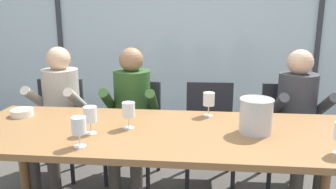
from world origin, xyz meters
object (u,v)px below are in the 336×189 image
at_px(tasting_bowl, 22,113).
at_px(wine_glass_center_pour, 90,115).
at_px(person_beige_jumper, 58,106).
at_px(person_olive_shirt, 131,108).
at_px(chair_near_curtain, 59,119).
at_px(person_charcoal_jacket, 299,112).
at_px(wine_glass_by_left_taster, 129,111).
at_px(dining_table, 163,140).
at_px(chair_right_of_center, 287,127).
at_px(ice_bucket_primary, 256,115).
at_px(chair_center, 210,124).
at_px(wine_glass_near_bucket, 209,100).
at_px(wine_glass_by_right_taster, 79,126).
at_px(chair_left_of_center, 135,122).

relative_size(tasting_bowl, wine_glass_center_pour, 0.92).
relative_size(person_beige_jumper, tasting_bowl, 7.41).
distance_m(person_olive_shirt, wine_glass_center_pour, 0.85).
distance_m(chair_near_curtain, person_beige_jumper, 0.22).
relative_size(person_charcoal_jacket, tasting_bowl, 7.41).
bearing_deg(wine_glass_by_left_taster, person_beige_jumper, 138.31).
distance_m(chair_near_curtain, wine_glass_by_left_taster, 1.24).
bearing_deg(person_olive_shirt, dining_table, -65.29).
height_order(dining_table, person_beige_jumper, person_beige_jumper).
distance_m(chair_right_of_center, ice_bucket_primary, 1.00).
xyz_separation_m(chair_center, person_olive_shirt, (-0.68, -0.13, 0.17)).
distance_m(person_beige_jumper, wine_glass_near_bucket, 1.38).
relative_size(person_charcoal_jacket, wine_glass_by_right_taster, 6.80).
relative_size(chair_near_curtain, chair_left_of_center, 1.00).
bearing_deg(person_olive_shirt, chair_right_of_center, 3.82).
height_order(person_olive_shirt, wine_glass_by_right_taster, person_olive_shirt).
bearing_deg(chair_near_curtain, tasting_bowl, -92.11).
relative_size(chair_center, wine_glass_by_right_taster, 4.96).
bearing_deg(ice_bucket_primary, wine_glass_by_left_taster, 179.60).
bearing_deg(chair_center, dining_table, -112.53).
bearing_deg(chair_right_of_center, wine_glass_by_left_taster, -147.05).
bearing_deg(wine_glass_by_right_taster, wine_glass_near_bucket, 41.66).
relative_size(chair_near_curtain, wine_glass_by_right_taster, 4.96).
distance_m(chair_left_of_center, chair_right_of_center, 1.34).
xyz_separation_m(chair_near_curtain, chair_right_of_center, (2.07, 0.00, 0.00)).
relative_size(chair_near_curtain, wine_glass_near_bucket, 4.96).
xyz_separation_m(dining_table, tasting_bowl, (-1.05, 0.20, 0.09)).
bearing_deg(ice_bucket_primary, chair_left_of_center, 138.47).
height_order(dining_table, chair_center, chair_center).
height_order(person_beige_jumper, ice_bucket_primary, person_beige_jumper).
bearing_deg(wine_glass_by_right_taster, tasting_bowl, 140.38).
distance_m(wine_glass_by_left_taster, wine_glass_by_right_taster, 0.39).
height_order(dining_table, person_olive_shirt, person_olive_shirt).
xyz_separation_m(chair_left_of_center, wine_glass_near_bucket, (0.64, -0.50, 0.36)).
distance_m(person_beige_jumper, tasting_bowl, 0.54).
bearing_deg(person_olive_shirt, wine_glass_by_right_taster, -95.71).
xyz_separation_m(chair_left_of_center, wine_glass_center_pour, (-0.09, -0.94, 0.36)).
height_order(person_beige_jumper, person_olive_shirt, same).
bearing_deg(tasting_bowl, person_beige_jumper, 85.96).
bearing_deg(chair_center, person_beige_jumper, -176.45).
bearing_deg(wine_glass_near_bucket, tasting_bowl, -174.16).
relative_size(person_charcoal_jacket, wine_glass_center_pour, 6.80).
relative_size(ice_bucket_primary, tasting_bowl, 1.39).
relative_size(dining_table, chair_center, 2.96).
bearing_deg(wine_glass_center_pour, person_charcoal_jacket, 29.14).
bearing_deg(wine_glass_by_left_taster, wine_glass_by_right_taster, -122.44).
height_order(chair_right_of_center, ice_bucket_primary, ice_bucket_primary).
height_order(chair_center, wine_glass_by_left_taster, wine_glass_by_left_taster).
distance_m(wine_glass_center_pour, wine_glass_by_right_taster, 0.21).
xyz_separation_m(chair_right_of_center, person_charcoal_jacket, (0.05, -0.13, 0.17)).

